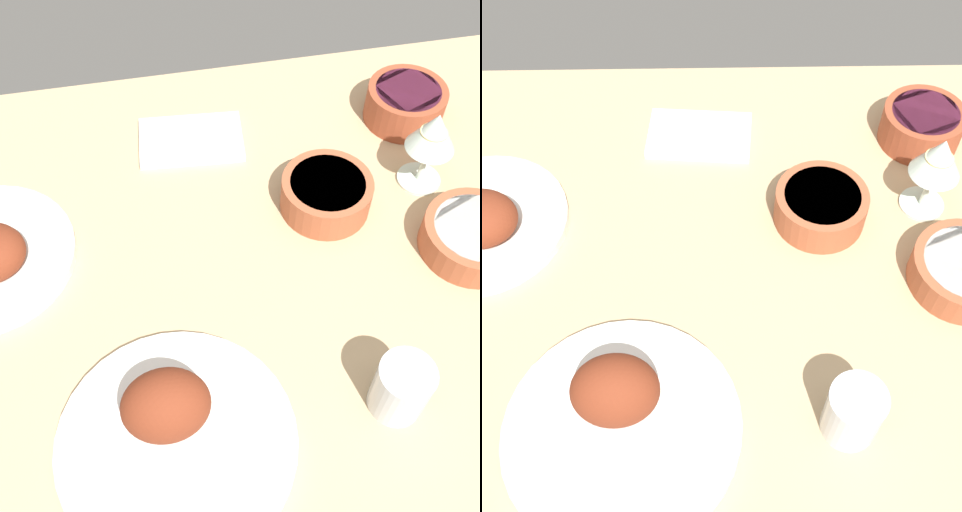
% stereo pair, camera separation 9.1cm
% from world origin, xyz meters
% --- Properties ---
extents(dining_table, '(1.40, 0.90, 0.04)m').
position_xyz_m(dining_table, '(0.00, 0.00, 0.02)').
color(dining_table, tan).
rests_on(dining_table, ground).
extents(plate_far_side, '(0.30, 0.30, 0.10)m').
position_xyz_m(plate_far_side, '(-0.13, -0.24, 0.07)').
color(plate_far_side, silver).
rests_on(plate_far_side, dining_table).
extents(bowl_onions, '(0.14, 0.14, 0.06)m').
position_xyz_m(bowl_onions, '(0.34, 0.25, 0.07)').
color(bowl_onions, brown).
rests_on(bowl_onions, dining_table).
extents(bowl_pasta, '(0.14, 0.14, 0.06)m').
position_xyz_m(bowl_pasta, '(0.15, 0.08, 0.07)').
color(bowl_pasta, '#A35133').
rests_on(bowl_pasta, dining_table).
extents(bowl_cream, '(0.15, 0.15, 0.05)m').
position_xyz_m(bowl_cream, '(0.34, -0.04, 0.07)').
color(bowl_cream, '#A35133').
rests_on(bowl_cream, dining_table).
extents(wine_glass, '(0.08, 0.08, 0.14)m').
position_xyz_m(wine_glass, '(0.32, 0.11, 0.14)').
color(wine_glass, silver).
rests_on(wine_glass, dining_table).
extents(water_tumbler, '(0.07, 0.07, 0.09)m').
position_xyz_m(water_tumbler, '(0.15, -0.25, 0.08)').
color(water_tumbler, silver).
rests_on(water_tumbler, dining_table).
extents(folded_napkin, '(0.18, 0.13, 0.01)m').
position_xyz_m(folded_napkin, '(-0.03, 0.26, 0.05)').
color(folded_napkin, white).
rests_on(folded_napkin, dining_table).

